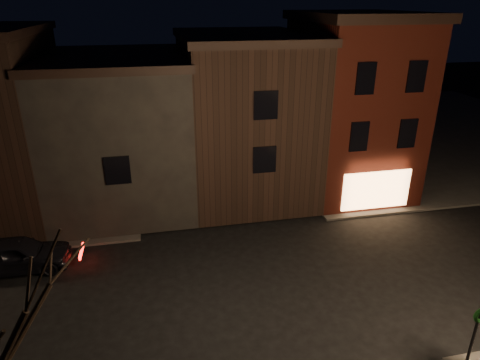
{
  "coord_description": "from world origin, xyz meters",
  "views": [
    {
      "loc": [
        -3.91,
        -14.28,
        11.25
      ],
      "look_at": [
        -0.02,
        4.31,
        3.2
      ],
      "focal_mm": 32.0,
      "sensor_mm": 36.0,
      "label": 1
    }
  ],
  "objects": [
    {
      "name": "ground",
      "position": [
        0.0,
        0.0,
        0.0
      ],
      "size": [
        120.0,
        120.0,
        0.0
      ],
      "primitive_type": "plane",
      "color": "black",
      "rests_on": "ground"
    },
    {
      "name": "parked_car_a",
      "position": [
        -10.33,
        3.62,
        0.78
      ],
      "size": [
        4.58,
        1.85,
        1.56
      ],
      "primitive_type": "imported",
      "rotation": [
        0.0,
        0.0,
        1.57
      ],
      "color": "black",
      "rests_on": "ground"
    },
    {
      "name": "corner_building",
      "position": [
        8.0,
        9.47,
        5.4
      ],
      "size": [
        6.5,
        8.5,
        10.5
      ],
      "color": "#43130C",
      "rests_on": "ground"
    },
    {
      "name": "sidewalk_far_right",
      "position": [
        20.0,
        20.0,
        0.06
      ],
      "size": [
        30.0,
        30.0,
        0.12
      ],
      "primitive_type": "cube",
      "color": "#2D2B28",
      "rests_on": "ground"
    },
    {
      "name": "row_building_a",
      "position": [
        1.5,
        10.5,
        4.83
      ],
      "size": [
        7.3,
        10.3,
        9.4
      ],
      "color": "black",
      "rests_on": "ground"
    },
    {
      "name": "row_building_b",
      "position": [
        -5.75,
        10.5,
        4.33
      ],
      "size": [
        7.8,
        10.3,
        8.4
      ],
      "color": "black",
      "rests_on": "ground"
    }
  ]
}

